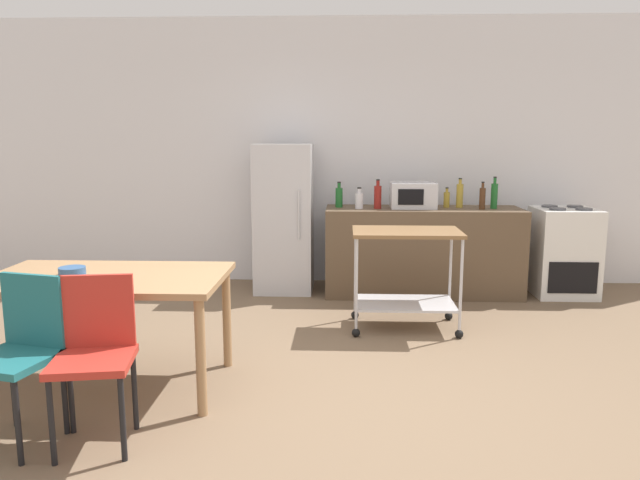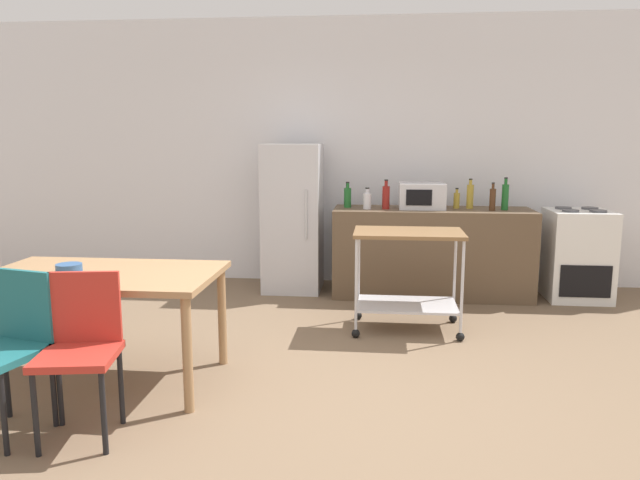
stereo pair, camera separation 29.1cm
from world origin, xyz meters
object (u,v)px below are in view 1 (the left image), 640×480
object	(u,v)px
refrigerator	(284,218)
microwave	(413,195)
dining_table	(107,287)
chair_red	(95,348)
bottle_wine	(359,200)
stove_oven	(563,252)
bottle_olive_oil	(339,197)
bottle_sesame_oil	(482,198)
bottle_sparkling_water	(460,195)
bottle_soda	(447,199)
kitchen_cart	(406,263)
chair_teal	(20,347)
bottle_soy_sauce	(494,195)
bottle_vinegar	(378,196)
fruit_bowl	(72,271)

from	to	relation	value
refrigerator	microwave	world-z (taller)	refrigerator
dining_table	refrigerator	bearing A→B (deg)	71.22
chair_red	bottle_wine	bearing A→B (deg)	55.51
stove_oven	bottle_olive_oil	world-z (taller)	bottle_olive_oil
chair_red	bottle_sesame_oil	size ratio (longest dim) A/B	3.20
refrigerator	bottle_wine	bearing A→B (deg)	-12.55
bottle_sparkling_water	bottle_olive_oil	bearing A→B (deg)	-178.27
microwave	bottle_soda	size ratio (longest dim) A/B	2.22
bottle_soda	bottle_sesame_oil	xyz separation A→B (m)	(0.33, -0.15, 0.03)
bottle_wine	kitchen_cart	bearing A→B (deg)	-71.40
chair_teal	bottle_soda	xyz separation A→B (m)	(2.77, 3.28, 0.47)
dining_table	kitchen_cart	size ratio (longest dim) A/B	1.65
dining_table	refrigerator	size ratio (longest dim) A/B	0.97
kitchen_cart	bottle_sesame_oil	size ratio (longest dim) A/B	3.27
refrigerator	kitchen_cart	size ratio (longest dim) A/B	1.70
bottle_soda	microwave	bearing A→B (deg)	-168.84
chair_teal	microwave	world-z (taller)	microwave
bottle_sesame_oil	bottle_soy_sauce	world-z (taller)	bottle_soy_sauce
bottle_vinegar	bottle_sesame_oil	distance (m)	1.05
bottle_olive_oil	bottle_soda	xyz separation A→B (m)	(1.11, 0.04, -0.02)
refrigerator	microwave	distance (m)	1.37
microwave	bottle_soda	bearing A→B (deg)	11.16
refrigerator	bottle_sesame_oil	size ratio (longest dim) A/B	5.57
chair_teal	bottle_olive_oil	bearing A→B (deg)	76.54
chair_red	bottle_sesame_oil	xyz separation A→B (m)	(2.70, 3.13, 0.50)
microwave	bottle_soy_sauce	distance (m)	0.82
bottle_wine	bottle_sesame_oil	xyz separation A→B (m)	(1.24, 0.01, 0.03)
dining_table	bottle_wine	xyz separation A→B (m)	(1.67, 2.42, 0.32)
refrigerator	bottle_soy_sauce	size ratio (longest dim) A/B	4.77
kitchen_cart	refrigerator	bearing A→B (deg)	132.13
kitchen_cart	bottle_vinegar	xyz separation A→B (m)	(-0.18, 1.12, 0.45)
chair_teal	stove_oven	bearing A→B (deg)	52.56
kitchen_cart	bottle_wine	size ratio (longest dim) A/B	4.19
dining_table	stove_oven	size ratio (longest dim) A/B	1.63
bottle_wine	bottle_sparkling_water	xyz separation A→B (m)	(1.04, 0.16, 0.04)
microwave	bottle_vinegar	bearing A→B (deg)	-169.02
bottle_soda	bottle_sesame_oil	bearing A→B (deg)	-24.87
bottle_olive_oil	bottle_sparkling_water	size ratio (longest dim) A/B	0.87
kitchen_cart	fruit_bowl	distance (m)	2.62
dining_table	bottle_olive_oil	world-z (taller)	bottle_olive_oil
bottle_soy_sauce	bottle_olive_oil	bearing A→B (deg)	178.03
bottle_olive_oil	kitchen_cart	bearing A→B (deg)	-64.78
bottle_sesame_oil	fruit_bowl	size ratio (longest dim) A/B	1.68
bottle_vinegar	stove_oven	bearing A→B (deg)	2.25
chair_teal	microwave	size ratio (longest dim) A/B	1.93
dining_table	bottle_olive_oil	xyz separation A→B (m)	(1.46, 2.54, 0.34)
bottle_soy_sauce	bottle_soda	bearing A→B (deg)	168.92
bottle_soda	bottle_olive_oil	bearing A→B (deg)	-178.12
bottle_sparkling_water	bottle_vinegar	bearing A→B (deg)	-170.56
stove_oven	chair_red	bearing A→B (deg)	-138.03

